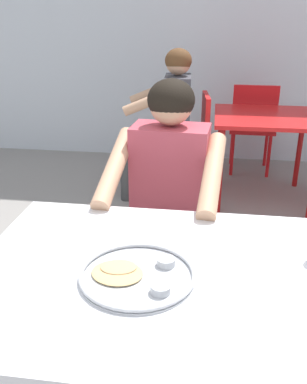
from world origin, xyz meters
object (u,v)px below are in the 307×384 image
object	(u,v)px
chair_foreground	(173,212)
table_background_red	(266,127)
thali_tray	(137,274)
chair_red_left	(191,138)
diner_foreground	(166,191)
patron_background	(166,111)
chair_red_far	(253,123)
table_foreground	(159,293)

from	to	relation	value
chair_foreground	table_background_red	world-z (taller)	chair_foreground
thali_tray	chair_red_left	xyz separation A→B (m)	(0.03, 2.36, -0.26)
diner_foreground	patron_background	bearing A→B (deg)	96.56
thali_tray	table_background_red	distance (m)	2.41
chair_foreground	chair_red_far	xyz separation A→B (m)	(0.54, 2.01, -0.02)
table_foreground	thali_tray	world-z (taller)	thali_tray
table_background_red	patron_background	xyz separation A→B (m)	(-0.79, -0.01, 0.10)
chair_foreground	diner_foreground	distance (m)	0.30
table_foreground	chair_red_far	bearing A→B (deg)	80.17
thali_tray	chair_red_far	world-z (taller)	chair_red_far
patron_background	chair_red_left	bearing A→B (deg)	9.21
diner_foreground	chair_red_left	xyz separation A→B (m)	(0.02, 1.66, -0.23)
table_background_red	chair_red_far	distance (m)	0.62
thali_tray	chair_red_far	bearing A→B (deg)	79.11
chair_red_far	patron_background	distance (m)	0.99
diner_foreground	chair_red_far	distance (m)	2.31
thali_tray	diner_foreground	world-z (taller)	diner_foreground
chair_foreground	chair_red_left	xyz separation A→B (m)	(0.01, 1.44, -0.02)
chair_foreground	thali_tray	bearing A→B (deg)	-91.21
thali_tray	chair_red_far	size ratio (longest dim) A/B	0.40
diner_foreground	patron_background	distance (m)	1.63
diner_foreground	patron_background	size ratio (longest dim) A/B	1.00
chair_foreground	patron_background	size ratio (longest dim) A/B	0.73
table_foreground	chair_foreground	size ratio (longest dim) A/B	1.31
chair_red_left	patron_background	distance (m)	0.31
table_foreground	chair_red_left	xyz separation A→B (m)	(-0.03, 2.32, -0.18)
patron_background	chair_foreground	bearing A→B (deg)	-81.89
chair_red_left	table_background_red	bearing A→B (deg)	-2.83
chair_foreground	chair_red_left	distance (m)	1.44
chair_red_far	diner_foreground	bearing A→B (deg)	-104.02
diner_foreground	chair_red_left	world-z (taller)	diner_foreground
table_background_red	patron_background	world-z (taller)	patron_background
table_foreground	patron_background	world-z (taller)	patron_background
chair_red_far	patron_background	world-z (taller)	patron_background
table_foreground	chair_red_far	world-z (taller)	chair_red_far
chair_red_far	table_background_red	bearing A→B (deg)	-85.40
thali_tray	chair_red_left	size ratio (longest dim) A/B	0.40
thali_tray	chair_red_far	distance (m)	3.00
chair_red_left	patron_background	world-z (taller)	patron_background
thali_tray	chair_red_left	distance (m)	2.37
table_foreground	table_background_red	size ratio (longest dim) A/B	1.43
thali_tray	chair_foreground	world-z (taller)	chair_foreground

